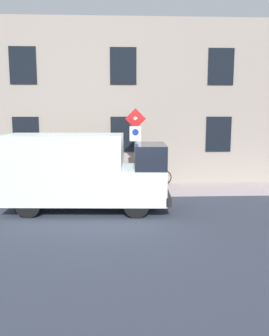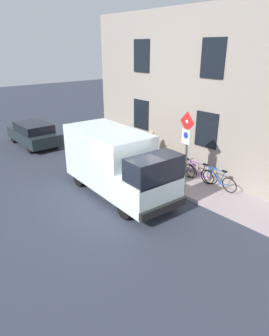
{
  "view_description": "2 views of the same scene",
  "coord_description": "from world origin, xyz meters",
  "px_view_note": "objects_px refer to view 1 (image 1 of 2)",
  "views": [
    {
      "loc": [
        -10.9,
        0.28,
        3.22
      ],
      "look_at": [
        2.34,
        -0.37,
        1.13
      ],
      "focal_mm": 38.17,
      "sensor_mm": 36.0,
      "label": 1
    },
    {
      "loc": [
        -5.98,
        -7.4,
        5.52
      ],
      "look_at": [
        1.49,
        1.28,
        0.92
      ],
      "focal_mm": 32.32,
      "sensor_mm": 36.0,
      "label": 2
    }
  ],
  "objects_px": {
    "bicycle_blue": "(151,177)",
    "pedestrian": "(63,165)",
    "delivery_van": "(83,170)",
    "bicycle_purple": "(129,177)",
    "sign_post_stacked": "(135,138)",
    "bicycle_black": "(106,177)"
  },
  "relations": [
    {
      "from": "bicycle_blue",
      "to": "pedestrian",
      "type": "relative_size",
      "value": 0.99
    },
    {
      "from": "delivery_van",
      "to": "bicycle_purple",
      "type": "bearing_deg",
      "value": 66.45
    },
    {
      "from": "bicycle_purple",
      "to": "sign_post_stacked",
      "type": "bearing_deg",
      "value": 92.23
    },
    {
      "from": "delivery_van",
      "to": "pedestrian",
      "type": "distance_m",
      "value": 3.16
    },
    {
      "from": "sign_post_stacked",
      "to": "bicycle_purple",
      "type": "height_order",
      "value": "sign_post_stacked"
    },
    {
      "from": "delivery_van",
      "to": "bicycle_blue",
      "type": "relative_size",
      "value": 3.18
    },
    {
      "from": "delivery_van",
      "to": "bicycle_black",
      "type": "relative_size",
      "value": 3.17
    },
    {
      "from": "bicycle_blue",
      "to": "bicycle_black",
      "type": "distance_m",
      "value": 1.91
    },
    {
      "from": "bicycle_blue",
      "to": "bicycle_purple",
      "type": "relative_size",
      "value": 1.0
    },
    {
      "from": "bicycle_black",
      "to": "sign_post_stacked",
      "type": "bearing_deg",
      "value": 134.78
    },
    {
      "from": "bicycle_black",
      "to": "bicycle_purple",
      "type": "bearing_deg",
      "value": -178.38
    },
    {
      "from": "sign_post_stacked",
      "to": "bicycle_blue",
      "type": "xyz_separation_m",
      "value": [
        1.26,
        -0.73,
        -1.72
      ]
    },
    {
      "from": "delivery_van",
      "to": "bicycle_black",
      "type": "xyz_separation_m",
      "value": [
        3.17,
        -0.65,
        -0.82
      ]
    },
    {
      "from": "delivery_van",
      "to": "bicycle_purple",
      "type": "distance_m",
      "value": 3.64
    },
    {
      "from": "bicycle_black",
      "to": "pedestrian",
      "type": "bearing_deg",
      "value": 8.64
    },
    {
      "from": "delivery_van",
      "to": "bicycle_purple",
      "type": "xyz_separation_m",
      "value": [
        3.17,
        -1.61,
        -0.82
      ]
    },
    {
      "from": "sign_post_stacked",
      "to": "delivery_van",
      "type": "xyz_separation_m",
      "value": [
        -1.91,
        1.83,
        -0.89
      ]
    },
    {
      "from": "sign_post_stacked",
      "to": "bicycle_blue",
      "type": "distance_m",
      "value": 2.25
    },
    {
      "from": "sign_post_stacked",
      "to": "pedestrian",
      "type": "bearing_deg",
      "value": 70.28
    },
    {
      "from": "bicycle_blue",
      "to": "bicycle_purple",
      "type": "bearing_deg",
      "value": -0.42
    },
    {
      "from": "delivery_van",
      "to": "pedestrian",
      "type": "relative_size",
      "value": 3.16
    },
    {
      "from": "sign_post_stacked",
      "to": "pedestrian",
      "type": "distance_m",
      "value": 3.31
    }
  ]
}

